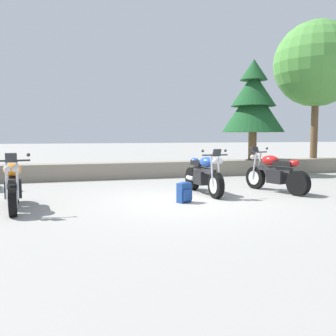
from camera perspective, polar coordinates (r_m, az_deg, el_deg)
name	(u,v)px	position (r m, az deg, el deg)	size (l,w,h in m)	color
ground_plane	(183,201)	(8.40, 2.32, -5.13)	(120.00, 120.00, 0.00)	gray
stone_wall	(140,170)	(12.97, -4.37, -0.27)	(36.00, 0.80, 0.55)	gray
motorcycle_orange_near_left	(13,186)	(7.99, -23.11, -2.55)	(0.68, 2.07, 1.18)	black
motorcycle_blue_centre	(204,175)	(9.33, 5.62, -1.11)	(0.67, 2.07, 1.18)	black
motorcycle_red_far_right	(275,174)	(10.03, 16.41, -0.86)	(0.90, 2.02, 1.18)	black
rider_backpack	(184,192)	(8.14, 2.55, -3.73)	(0.35, 0.33, 0.47)	navy
pine_tree_mid_left	(253,102)	(14.42, 13.21, 10.06)	(2.35, 2.35, 3.81)	brown
leafy_tree_mid_right	(322,66)	(16.41, 22.94, 14.54)	(3.58, 3.41, 5.52)	brown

